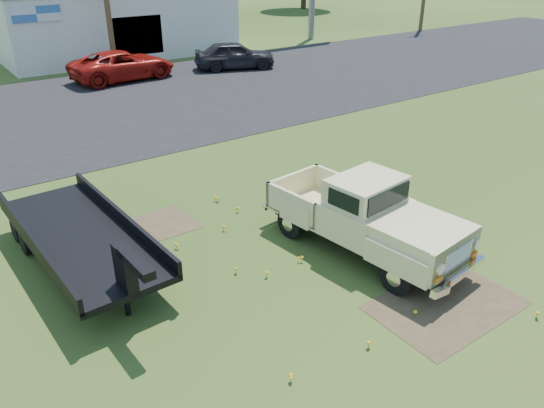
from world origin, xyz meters
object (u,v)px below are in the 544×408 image
Objects in this scene: dark_sedan at (235,55)px; vintage_pickup_truck at (364,215)px; flatbed_trailer at (80,232)px; red_pickup at (123,66)px.

vintage_pickup_truck is at bearing 177.53° from dark_sedan.
flatbed_trailer is 1.35× the size of dark_sedan.
dark_sedan is at bearing 46.20° from flatbed_trailer.
red_pickup is (7.47, 16.70, -0.08)m from flatbed_trailer.
vintage_pickup_truck reaches higher than dark_sedan.
vintage_pickup_truck reaches higher than red_pickup.
dark_sedan is (8.13, 18.78, -0.16)m from vintage_pickup_truck.
flatbed_trailer is 18.29m from red_pickup.
dark_sedan reaches higher than red_pickup.
vintage_pickup_truck is 0.95× the size of red_pickup.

